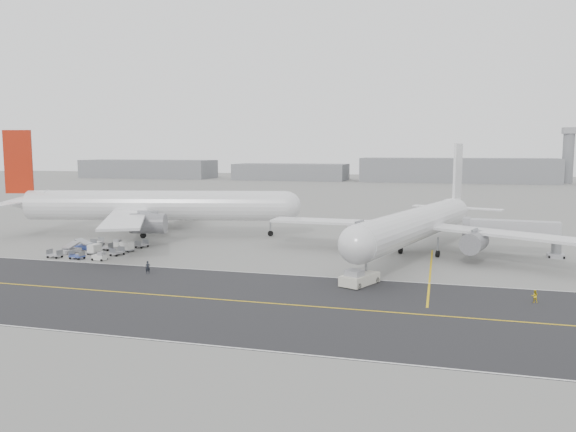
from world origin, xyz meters
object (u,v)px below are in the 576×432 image
(airliner_b, at_px, (419,224))
(ground_crew_b, at_px, (535,296))
(ground_crew_a, at_px, (148,267))
(jet_bridge, at_px, (512,230))
(control_tower, at_px, (568,154))
(airliner_a, at_px, (150,206))
(pushback_tug, at_px, (359,278))

(airliner_b, distance_m, ground_crew_b, 32.05)
(ground_crew_a, bearing_deg, airliner_b, 9.02)
(jet_bridge, bearing_deg, ground_crew_a, -145.93)
(ground_crew_a, bearing_deg, control_tower, 43.33)
(airliner_a, height_order, jet_bridge, airliner_a)
(control_tower, height_order, ground_crew_a, control_tower)
(airliner_a, relative_size, pushback_tug, 8.09)
(airliner_b, relative_size, pushback_tug, 6.97)
(ground_crew_b, bearing_deg, airliner_a, -33.12)
(pushback_tug, xyz_separation_m, ground_crew_a, (-31.96, -1.22, 0.01))
(jet_bridge, height_order, ground_crew_b, jet_bridge)
(pushback_tug, bearing_deg, jet_bridge, 75.99)
(airliner_b, bearing_deg, pushback_tug, -89.97)
(control_tower, distance_m, pushback_tug, 282.63)
(airliner_a, relative_size, airliner_b, 1.16)
(ground_crew_a, bearing_deg, jet_bridge, 4.73)
(control_tower, bearing_deg, ground_crew_a, -112.27)
(airliner_a, relative_size, ground_crew_a, 33.56)
(airliner_a, distance_m, ground_crew_b, 81.81)
(airliner_b, height_order, ground_crew_a, airliner_b)
(control_tower, xyz_separation_m, ground_crew_b, (-57.31, -274.12, -15.44))
(pushback_tug, xyz_separation_m, jet_bridge, (23.15, 29.50, 3.54))
(pushback_tug, height_order, jet_bridge, jet_bridge)
(pushback_tug, bearing_deg, airliner_b, 98.02)
(airliner_b, distance_m, pushback_tug, 26.00)
(pushback_tug, height_order, ground_crew_b, pushback_tug)
(control_tower, distance_m, ground_crew_a, 294.35)
(airliner_b, bearing_deg, ground_crew_a, -130.45)
(control_tower, xyz_separation_m, pushback_tug, (-79.45, -270.81, -15.29))
(ground_crew_a, bearing_deg, pushback_tug, -22.22)
(ground_crew_a, distance_m, ground_crew_b, 54.14)
(control_tower, xyz_separation_m, ground_crew_a, (-111.41, -272.02, -15.27))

